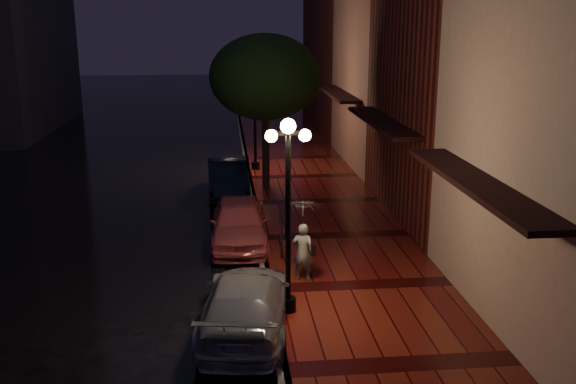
# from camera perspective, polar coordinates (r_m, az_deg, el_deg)

# --- Properties ---
(ground) EXTENTS (120.00, 120.00, 0.00)m
(ground) POSITION_cam_1_polar(r_m,az_deg,el_deg) (19.18, -2.54, -4.48)
(ground) COLOR black
(ground) RESTS_ON ground
(sidewalk) EXTENTS (4.50, 60.00, 0.15)m
(sidewalk) POSITION_cam_1_polar(r_m,az_deg,el_deg) (19.40, 4.12, -4.04)
(sidewalk) COLOR #4B0E0D
(sidewalk) RESTS_ON ground
(curb) EXTENTS (0.25, 60.00, 0.15)m
(curb) POSITION_cam_1_polar(r_m,az_deg,el_deg) (19.15, -2.54, -4.27)
(curb) COLOR #595451
(curb) RESTS_ON ground
(storefront_mid) EXTENTS (5.00, 8.00, 11.00)m
(storefront_mid) POSITION_cam_1_polar(r_m,az_deg,el_deg) (21.59, 16.28, 12.07)
(storefront_mid) COLOR #511914
(storefront_mid) RESTS_ON ground
(storefront_far) EXTENTS (5.00, 8.00, 9.00)m
(storefront_far) POSITION_cam_1_polar(r_m,az_deg,el_deg) (29.21, 10.27, 11.11)
(storefront_far) COLOR #8C5951
(storefront_far) RESTS_ON ground
(storefront_extra) EXTENTS (5.00, 12.00, 10.00)m
(storefront_extra) POSITION_cam_1_polar(r_m,az_deg,el_deg) (38.89, 6.22, 12.95)
(storefront_extra) COLOR #511914
(storefront_extra) RESTS_ON ground
(streetlamp_near) EXTENTS (0.96, 0.36, 4.31)m
(streetlamp_near) POSITION_cam_1_polar(r_m,az_deg,el_deg) (13.66, 0.01, -1.17)
(streetlamp_near) COLOR black
(streetlamp_near) RESTS_ON sidewalk
(streetlamp_far) EXTENTS (0.96, 0.36, 4.31)m
(streetlamp_far) POSITION_cam_1_polar(r_m,az_deg,el_deg) (27.34, -2.96, 7.07)
(streetlamp_far) COLOR black
(streetlamp_far) RESTS_ON sidewalk
(street_tree) EXTENTS (4.16, 4.16, 5.80)m
(street_tree) POSITION_cam_1_polar(r_m,az_deg,el_deg) (24.18, -2.03, 9.94)
(street_tree) COLOR black
(street_tree) RESTS_ON sidewalk
(pink_car) EXTENTS (1.73, 4.07, 1.37)m
(pink_car) POSITION_cam_1_polar(r_m,az_deg,el_deg) (18.77, -4.36, -2.74)
(pink_car) COLOR #C55159
(pink_car) RESTS_ON ground
(navy_car) EXTENTS (1.60, 4.18, 1.36)m
(navy_car) POSITION_cam_1_polar(r_m,az_deg,el_deg) (24.16, -5.40, 1.30)
(navy_car) COLOR black
(navy_car) RESTS_ON ground
(silver_car) EXTENTS (2.38, 4.62, 1.28)m
(silver_car) POSITION_cam_1_polar(r_m,az_deg,el_deg) (13.73, -3.74, -9.85)
(silver_car) COLOR #9998A0
(silver_car) RESTS_ON ground
(woman_with_umbrella) EXTENTS (0.85, 0.87, 2.05)m
(woman_with_umbrella) POSITION_cam_1_polar(r_m,az_deg,el_deg) (15.66, 1.35, -3.21)
(woman_with_umbrella) COLOR white
(woman_with_umbrella) RESTS_ON sidewalk
(parking_meter) EXTENTS (0.14, 0.13, 1.25)m
(parking_meter) POSITION_cam_1_polar(r_m,az_deg,el_deg) (17.22, -0.56, -3.58)
(parking_meter) COLOR black
(parking_meter) RESTS_ON sidewalk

